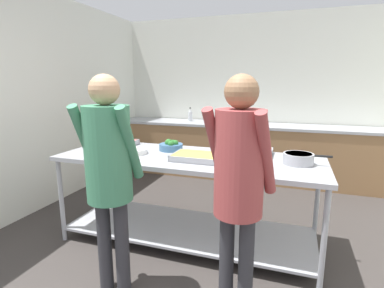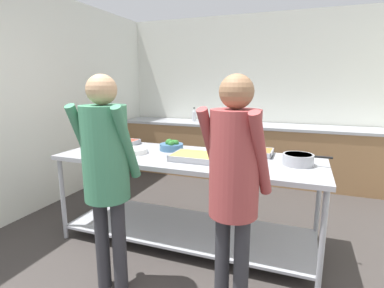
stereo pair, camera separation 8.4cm
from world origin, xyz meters
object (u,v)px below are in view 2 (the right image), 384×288
object	(u,v)px
serving_tray_vegetables	(197,157)
water_bottle	(194,115)
plate_stack	(134,151)
sauce_pan	(298,159)
serving_tray_greens	(254,152)
guest_serving_right	(106,162)
broccoli_bowl	(171,146)
serving_tray_roast	(116,143)
guest_serving_left	(234,173)

from	to	relation	value
serving_tray_vegetables	water_bottle	size ratio (longest dim) A/B	1.96
plate_stack	sauce_pan	distance (m)	1.54
serving_tray_greens	sauce_pan	xyz separation A→B (m)	(0.41, -0.24, 0.03)
sauce_pan	guest_serving_right	distance (m)	1.57
serving_tray_greens	sauce_pan	size ratio (longest dim) A/B	0.92
broccoli_bowl	sauce_pan	bearing A→B (deg)	-6.54
plate_stack	broccoli_bowl	size ratio (longest dim) A/B	1.11
plate_stack	serving_tray_greens	size ratio (longest dim) A/B	0.74
serving_tray_vegetables	guest_serving_right	xyz separation A→B (m)	(-0.42, -0.77, 0.11)
sauce_pan	broccoli_bowl	bearing A→B (deg)	173.46
serving_tray_roast	guest_serving_right	world-z (taller)	guest_serving_right
guest_serving_left	water_bottle	world-z (taller)	guest_serving_left
serving_tray_roast	broccoli_bowl	world-z (taller)	broccoli_bowl
guest_serving_right	serving_tray_vegetables	bearing A→B (deg)	61.72
water_bottle	sauce_pan	bearing A→B (deg)	-51.66
guest_serving_left	serving_tray_roast	bearing A→B (deg)	147.27
plate_stack	serving_tray_vegetables	size ratio (longest dim) A/B	0.59
serving_tray_roast	plate_stack	distance (m)	0.48
serving_tray_roast	water_bottle	xyz separation A→B (m)	(0.18, 2.06, 0.11)
serving_tray_roast	water_bottle	distance (m)	2.07
serving_tray_greens	guest_serving_right	distance (m)	1.44
serving_tray_roast	broccoli_bowl	xyz separation A→B (m)	(0.69, -0.02, 0.02)
serving_tray_roast	broccoli_bowl	bearing A→B (deg)	-1.52
plate_stack	serving_tray_greens	bearing A→B (deg)	17.32
serving_tray_greens	guest_serving_left	size ratio (longest dim) A/B	0.22
sauce_pan	guest_serving_right	size ratio (longest dim) A/B	0.24
plate_stack	water_bottle	size ratio (longest dim) A/B	1.15
broccoli_bowl	water_bottle	bearing A→B (deg)	103.88
water_bottle	broccoli_bowl	bearing A→B (deg)	-76.12
plate_stack	sauce_pan	bearing A→B (deg)	4.11
guest_serving_left	water_bottle	size ratio (longest dim) A/B	6.90
plate_stack	sauce_pan	size ratio (longest dim) A/B	0.68
sauce_pan	water_bottle	distance (m)	2.84
serving_tray_greens	water_bottle	distance (m)	2.40
broccoli_bowl	guest_serving_left	distance (m)	1.33
serving_tray_vegetables	sauce_pan	world-z (taller)	sauce_pan
serving_tray_vegetables	serving_tray_greens	size ratio (longest dim) A/B	1.27
serving_tray_roast	serving_tray_vegetables	xyz separation A→B (m)	(1.08, -0.30, 0.00)
plate_stack	sauce_pan	xyz separation A→B (m)	(1.54, 0.11, 0.03)
serving_tray_greens	guest_serving_right	xyz separation A→B (m)	(-0.86, -1.15, 0.11)
serving_tray_roast	serving_tray_vegetables	bearing A→B (deg)	-15.56
sauce_pan	plate_stack	bearing A→B (deg)	-175.89
guest_serving_left	guest_serving_right	xyz separation A→B (m)	(-0.91, -0.06, 0.00)
serving_tray_roast	sauce_pan	world-z (taller)	sauce_pan
serving_tray_roast	guest_serving_right	distance (m)	1.26
serving_tray_greens	guest_serving_left	distance (m)	1.10
serving_tray_roast	water_bottle	size ratio (longest dim) A/B	1.97
broccoli_bowl	serving_tray_vegetables	xyz separation A→B (m)	(0.39, -0.28, -0.02)
sauce_pan	guest_serving_left	size ratio (longest dim) A/B	0.24
plate_stack	guest_serving_left	world-z (taller)	guest_serving_left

